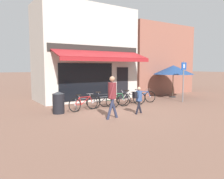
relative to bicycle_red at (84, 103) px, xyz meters
name	(u,v)px	position (x,y,z in m)	size (l,w,h in m)	color
ground_plane	(111,111)	(1.06, -0.77, -0.36)	(160.00, 160.00, 0.00)	brown
shop_front	(86,54)	(1.99, 3.63, 2.61)	(6.44, 4.45, 5.96)	beige
neighbour_building	(151,60)	(8.37, 4.15, 2.35)	(5.92, 4.00, 5.42)	#8E5647
bike_rack_rail	(114,97)	(1.94, 0.22, 0.12)	(4.60, 0.04, 0.57)	#47494F
bicycle_red	(84,103)	(0.00, 0.00, 0.00)	(1.71, 0.55, 0.83)	black
bicycle_black	(103,101)	(1.06, -0.08, 0.03)	(1.66, 0.71, 0.88)	black
bicycle_green	(115,100)	(1.84, 0.01, 0.03)	(1.63, 0.89, 0.89)	black
bicycle_silver	(131,98)	(2.86, -0.09, 0.02)	(1.64, 0.83, 0.88)	black
bicycle_blue	(142,97)	(3.93, 0.20, 0.00)	(1.71, 0.70, 0.85)	black
pedestrian_adult	(112,93)	(0.24, -2.14, 0.71)	(0.64, 0.45, 1.77)	#282D47
pedestrian_child	(138,97)	(1.74, -2.03, 0.40)	(0.53, 0.38, 1.24)	black
litter_bin	(58,102)	(-1.26, 0.05, 0.15)	(0.54, 0.54, 1.02)	black
parking_sign	(183,77)	(6.19, -0.98, 1.14)	(0.44, 0.07, 2.45)	slate
cafe_parasol	(173,70)	(7.31, 0.77, 1.56)	(2.80, 2.80, 2.24)	#4C3D2D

